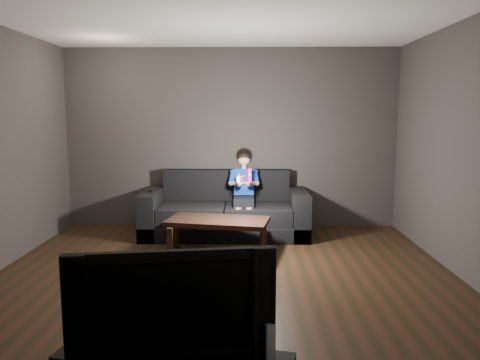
{
  "coord_description": "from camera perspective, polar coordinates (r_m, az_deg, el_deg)",
  "views": [
    {
      "loc": [
        0.25,
        -4.59,
        1.72
      ],
      "look_at": [
        0.15,
        1.55,
        0.85
      ],
      "focal_mm": 35.0,
      "sensor_mm": 36.0,
      "label": 1
    }
  ],
  "objects": [
    {
      "name": "front_wall",
      "position": [
        2.14,
        -5.72,
        -1.98
      ],
      "size": [
        5.0,
        0.04,
        2.7
      ],
      "primitive_type": "cube",
      "color": "#3B3433",
      "rests_on": "ground"
    },
    {
      "name": "child",
      "position": [
        6.56,
        0.48,
        -0.7
      ],
      "size": [
        0.42,
        0.51,
        1.03
      ],
      "color": "black",
      "rests_on": "sofa"
    },
    {
      "name": "wii_console",
      "position": [
        2.6,
        3.31,
        -18.61
      ],
      "size": [
        0.08,
        0.16,
        0.2
      ],
      "primitive_type": "cube",
      "rotation": [
        0.0,
        0.0,
        0.24
      ],
      "color": "white",
      "rests_on": "media_console"
    },
    {
      "name": "right_wall",
      "position": [
        5.13,
        26.99,
        3.04
      ],
      "size": [
        0.04,
        5.0,
        2.7
      ],
      "primitive_type": "cube",
      "color": "#3B3433",
      "rests_on": "ground"
    },
    {
      "name": "wii_remote_black",
      "position": [
        6.7,
        -10.81,
        -1.31
      ],
      "size": [
        0.06,
        0.14,
        0.03
      ],
      "color": "black",
      "rests_on": "sofa"
    },
    {
      "name": "nunchuk_white",
      "position": [
        6.15,
        -0.19,
        0.15
      ],
      "size": [
        0.07,
        0.09,
        0.14
      ],
      "color": "white",
      "rests_on": "child"
    },
    {
      "name": "back_wall",
      "position": [
        7.11,
        -1.09,
        5.08
      ],
      "size": [
        5.0,
        0.04,
        2.7
      ],
      "primitive_type": "cube",
      "color": "#3B3433",
      "rests_on": "ground"
    },
    {
      "name": "coffee_table",
      "position": [
        5.77,
        -2.7,
        -5.34
      ],
      "size": [
        1.31,
        0.82,
        0.44
      ],
      "color": "black",
      "rests_on": "floor"
    },
    {
      "name": "tv",
      "position": [
        2.55,
        -8.25,
        -14.36
      ],
      "size": [
        1.06,
        0.29,
        0.6
      ],
      "primitive_type": "imported",
      "rotation": [
        0.0,
        0.0,
        0.15
      ],
      "color": "black",
      "rests_on": "media_console"
    },
    {
      "name": "wii_remote_red",
      "position": [
        6.14,
        1.19,
        0.54
      ],
      "size": [
        0.05,
        0.07,
        0.19
      ],
      "color": "red",
      "rests_on": "child"
    },
    {
      "name": "ceiling",
      "position": [
        4.7,
        -2.26,
        20.07
      ],
      "size": [
        5.0,
        5.0,
        0.02
      ],
      "primitive_type": "cube",
      "color": "silver",
      "rests_on": "back_wall"
    },
    {
      "name": "sofa",
      "position": [
        6.72,
        -1.78,
        -4.21
      ],
      "size": [
        2.32,
        1.0,
        0.9
      ],
      "color": "black",
      "rests_on": "floor"
    },
    {
      "name": "floor",
      "position": [
        4.91,
        -2.08,
        -12.45
      ],
      "size": [
        5.0,
        5.0,
        0.0
      ],
      "primitive_type": "plane",
      "color": "black",
      "rests_on": "ground"
    }
  ]
}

